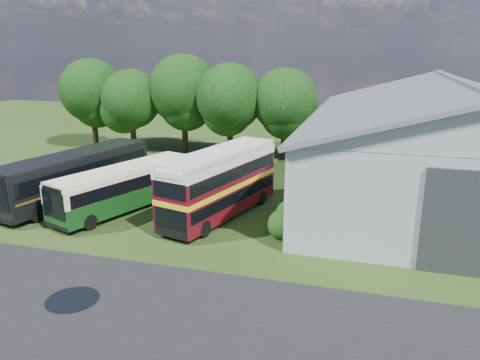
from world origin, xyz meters
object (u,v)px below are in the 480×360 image
(bus_dark_single, at_px, (75,175))
(storage_shed, at_px, (451,139))
(bus_green_single, at_px, (125,187))
(bus_maroon_double, at_px, (220,184))

(bus_dark_single, bearing_deg, storage_shed, 29.57)
(bus_dark_single, bearing_deg, bus_green_single, 1.93)
(bus_green_single, bearing_deg, bus_dark_single, -170.81)
(storage_shed, distance_m, bus_dark_single, 25.49)
(bus_green_single, distance_m, bus_dark_single, 4.32)
(bus_green_single, height_order, bus_maroon_double, bus_maroon_double)
(storage_shed, height_order, bus_maroon_double, storage_shed)
(storage_shed, xyz_separation_m, bus_dark_single, (-24.27, -7.40, -2.42))
(storage_shed, bearing_deg, bus_maroon_double, -150.89)
(bus_maroon_double, xyz_separation_m, bus_dark_single, (-10.49, 0.28, -0.33))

